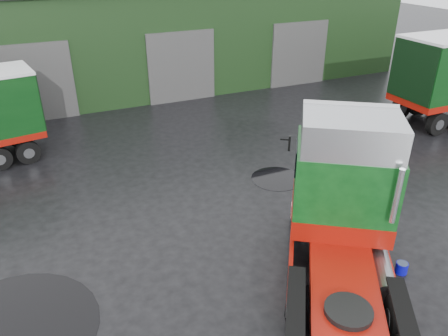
# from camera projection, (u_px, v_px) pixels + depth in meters

# --- Properties ---
(ground) EXTENTS (100.00, 100.00, 0.00)m
(ground) POSITION_uv_depth(u_px,v_px,m) (272.00, 235.00, 14.01)
(ground) COLOR black
(warehouse) EXTENTS (32.40, 12.40, 6.30)m
(warehouse) POSITION_uv_depth(u_px,v_px,m) (151.00, 30.00, 29.46)
(warehouse) COLOR black
(warehouse) RESTS_ON ground
(hero_tractor) EXTENTS (6.53, 7.62, 4.44)m
(hero_tractor) POSITION_uv_depth(u_px,v_px,m) (349.00, 225.00, 10.67)
(hero_tractor) COLOR #0D4215
(hero_tractor) RESTS_ON ground
(wash_bucket) EXTENTS (0.37, 0.37, 0.32)m
(wash_bucket) POSITION_uv_depth(u_px,v_px,m) (402.00, 268.00, 12.37)
(wash_bucket) COLOR #0908AD
(wash_bucket) RESTS_ON ground
(puddle_0) EXTENTS (2.64, 2.64, 0.01)m
(puddle_0) POSITION_uv_depth(u_px,v_px,m) (337.00, 319.00, 10.89)
(puddle_0) COLOR black
(puddle_0) RESTS_ON ground
(puddle_1) EXTENTS (2.04, 2.04, 0.01)m
(puddle_1) POSITION_uv_depth(u_px,v_px,m) (277.00, 178.00, 17.38)
(puddle_1) COLOR black
(puddle_1) RESTS_ON ground
(puddle_2) EXTENTS (4.31, 4.31, 0.01)m
(puddle_2) POSITION_uv_depth(u_px,v_px,m) (8.00, 333.00, 10.49)
(puddle_2) COLOR black
(puddle_2) RESTS_ON ground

